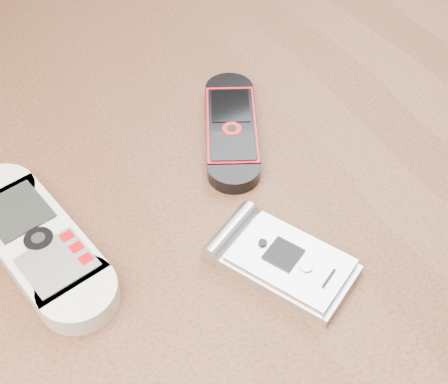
{
  "coord_description": "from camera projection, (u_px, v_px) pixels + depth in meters",
  "views": [
    {
      "loc": [
        -0.16,
        -0.3,
        1.14
      ],
      "look_at": [
        0.01,
        0.0,
        0.76
      ],
      "focal_mm": 50.0,
      "sensor_mm": 36.0,
      "label": 1
    }
  ],
  "objects": [
    {
      "name": "table",
      "position": [
        219.0,
        276.0,
        0.59
      ],
      "size": [
        1.2,
        0.8,
        0.75
      ],
      "color": "black",
      "rests_on": "ground"
    },
    {
      "name": "nokia_white",
      "position": [
        37.0,
        241.0,
        0.47
      ],
      "size": [
        0.09,
        0.19,
        0.02
      ],
      "primitive_type": "cube",
      "rotation": [
        0.0,
        0.0,
        0.18
      ],
      "color": "beige",
      "rests_on": "table"
    },
    {
      "name": "nokia_black_red",
      "position": [
        231.0,
        128.0,
        0.56
      ],
      "size": [
        0.11,
        0.15,
        0.01
      ],
      "primitive_type": "cube",
      "rotation": [
        0.0,
        0.0,
        -0.48
      ],
      "color": "black",
      "rests_on": "table"
    },
    {
      "name": "motorola_razr",
      "position": [
        286.0,
        262.0,
        0.46
      ],
      "size": [
        0.1,
        0.12,
        0.02
      ],
      "primitive_type": "cube",
      "rotation": [
        0.0,
        0.0,
        0.46
      ],
      "color": "#B7B7BB",
      "rests_on": "table"
    }
  ]
}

